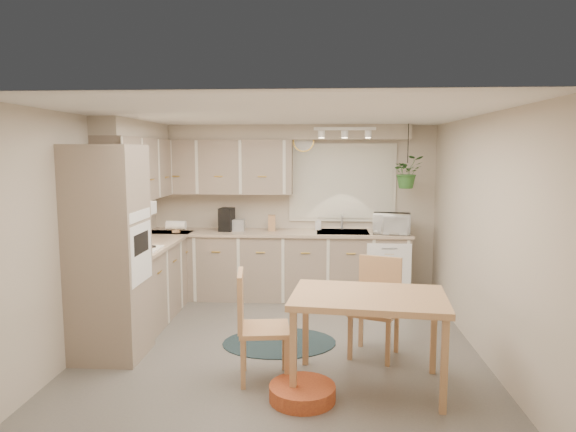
% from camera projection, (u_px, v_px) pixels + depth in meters
% --- Properties ---
extents(floor, '(4.20, 4.20, 0.00)m').
position_uv_depth(floor, '(282.00, 345.00, 5.42)').
color(floor, '#656159').
rests_on(floor, ground).
extents(ceiling, '(4.20, 4.20, 0.00)m').
position_uv_depth(ceiling, '(282.00, 115.00, 5.12)').
color(ceiling, silver).
rests_on(ceiling, wall_back).
extents(wall_back, '(4.00, 0.04, 2.40)m').
position_uv_depth(wall_back, '(293.00, 210.00, 7.35)').
color(wall_back, '#BEB19D').
rests_on(wall_back, floor).
extents(wall_front, '(4.00, 0.04, 2.40)m').
position_uv_depth(wall_front, '(257.00, 286.00, 3.19)').
color(wall_front, '#BEB19D').
rests_on(wall_front, floor).
extents(wall_left, '(0.04, 4.20, 2.40)m').
position_uv_depth(wall_left, '(93.00, 231.00, 5.39)').
color(wall_left, '#BEB19D').
rests_on(wall_left, floor).
extents(wall_right, '(0.04, 4.20, 2.40)m').
position_uv_depth(wall_right, '(481.00, 235.00, 5.14)').
color(wall_right, '#BEB19D').
rests_on(wall_right, floor).
extents(base_cab_left, '(0.60, 1.85, 0.90)m').
position_uv_depth(base_cab_left, '(150.00, 281.00, 6.33)').
color(base_cab_left, gray).
rests_on(base_cab_left, floor).
extents(base_cab_back, '(3.60, 0.60, 0.90)m').
position_uv_depth(base_cab_back, '(277.00, 266.00, 7.15)').
color(base_cab_back, gray).
rests_on(base_cab_back, floor).
extents(counter_left, '(0.64, 1.89, 0.04)m').
position_uv_depth(counter_left, '(150.00, 243.00, 6.27)').
color(counter_left, tan).
rests_on(counter_left, base_cab_left).
extents(counter_back, '(3.64, 0.64, 0.04)m').
position_uv_depth(counter_back, '(277.00, 233.00, 7.09)').
color(counter_back, tan).
rests_on(counter_back, base_cab_back).
extents(oven_stack, '(0.65, 0.65, 2.10)m').
position_uv_depth(oven_stack, '(109.00, 253.00, 5.02)').
color(oven_stack, gray).
rests_on(oven_stack, floor).
extents(wall_oven_face, '(0.02, 0.56, 0.58)m').
position_uv_depth(wall_oven_face, '(141.00, 253.00, 5.00)').
color(wall_oven_face, white).
rests_on(wall_oven_face, oven_stack).
extents(upper_cab_left, '(0.35, 2.00, 0.75)m').
position_uv_depth(upper_cab_left, '(140.00, 169.00, 6.29)').
color(upper_cab_left, gray).
rests_on(upper_cab_left, wall_left).
extents(upper_cab_back, '(2.00, 0.35, 0.75)m').
position_uv_depth(upper_cab_back, '(221.00, 167.00, 7.16)').
color(upper_cab_back, gray).
rests_on(upper_cab_back, wall_back).
extents(soffit_left, '(0.30, 2.00, 0.20)m').
position_uv_depth(soffit_left, '(136.00, 130.00, 6.24)').
color(soffit_left, '#BEB19D').
rests_on(soffit_left, wall_left).
extents(soffit_back, '(3.60, 0.30, 0.20)m').
position_uv_depth(soffit_back, '(278.00, 132.00, 7.07)').
color(soffit_back, '#BEB19D').
rests_on(soffit_back, wall_back).
extents(cooktop, '(0.52, 0.58, 0.02)m').
position_uv_depth(cooktop, '(134.00, 250.00, 5.70)').
color(cooktop, white).
rests_on(cooktop, counter_left).
extents(range_hood, '(0.40, 0.60, 0.14)m').
position_uv_depth(range_hood, '(130.00, 210.00, 5.65)').
color(range_hood, white).
rests_on(range_hood, upper_cab_left).
extents(window_blinds, '(1.40, 0.02, 1.00)m').
position_uv_depth(window_blinds, '(342.00, 183.00, 7.22)').
color(window_blinds, white).
rests_on(window_blinds, wall_back).
extents(window_frame, '(1.50, 0.02, 1.10)m').
position_uv_depth(window_frame, '(342.00, 183.00, 7.23)').
color(window_frame, beige).
rests_on(window_frame, wall_back).
extents(sink, '(0.70, 0.48, 0.10)m').
position_uv_depth(sink, '(342.00, 235.00, 7.04)').
color(sink, '#ACAFB4').
rests_on(sink, counter_back).
extents(dishwasher_front, '(0.58, 0.02, 0.83)m').
position_uv_depth(dishwasher_front, '(389.00, 275.00, 6.76)').
color(dishwasher_front, white).
rests_on(dishwasher_front, base_cab_back).
extents(track_light_bar, '(0.80, 0.04, 0.04)m').
position_uv_depth(track_light_bar, '(345.00, 129.00, 6.62)').
color(track_light_bar, white).
rests_on(track_light_bar, ceiling).
extents(wall_clock, '(0.30, 0.03, 0.30)m').
position_uv_depth(wall_clock, '(304.00, 141.00, 7.19)').
color(wall_clock, gold).
rests_on(wall_clock, wall_back).
extents(dining_table, '(1.39, 1.00, 0.82)m').
position_uv_depth(dining_table, '(368.00, 341.00, 4.42)').
color(dining_table, tan).
rests_on(dining_table, floor).
extents(chair_left, '(0.52, 0.52, 0.99)m').
position_uv_depth(chair_left, '(264.00, 326.00, 4.56)').
color(chair_left, tan).
rests_on(chair_left, floor).
extents(chair_back, '(0.59, 0.59, 0.98)m').
position_uv_depth(chair_back, '(374.00, 308.00, 5.08)').
color(chair_back, tan).
rests_on(chair_back, floor).
extents(braided_rug, '(1.33, 1.07, 0.01)m').
position_uv_depth(braided_rug, '(279.00, 343.00, 5.48)').
color(braided_rug, black).
rests_on(braided_rug, floor).
extents(pet_bed, '(0.62, 0.62, 0.13)m').
position_uv_depth(pet_bed, '(302.00, 393.00, 4.22)').
color(pet_bed, '#C25926').
rests_on(pet_bed, floor).
extents(microwave, '(0.53, 0.34, 0.33)m').
position_uv_depth(microwave, '(392.00, 221.00, 6.88)').
color(microwave, white).
rests_on(microwave, counter_back).
extents(soap_bottle, '(0.08, 0.18, 0.08)m').
position_uv_depth(soap_bottle, '(318.00, 227.00, 7.20)').
color(soap_bottle, white).
rests_on(soap_bottle, counter_back).
extents(hanging_plant, '(0.47, 0.51, 0.34)m').
position_uv_depth(hanging_plant, '(407.00, 176.00, 6.79)').
color(hanging_plant, '#2F6327').
rests_on(hanging_plant, ceiling).
extents(coffee_maker, '(0.21, 0.24, 0.32)m').
position_uv_depth(coffee_maker, '(227.00, 219.00, 7.12)').
color(coffee_maker, black).
rests_on(coffee_maker, counter_back).
extents(toaster, '(0.26, 0.15, 0.16)m').
position_uv_depth(toaster, '(235.00, 225.00, 7.14)').
color(toaster, '#ACAFB4').
rests_on(toaster, counter_back).
extents(knife_block, '(0.11, 0.11, 0.22)m').
position_uv_depth(knife_block, '(272.00, 223.00, 7.14)').
color(knife_block, tan).
rests_on(knife_block, counter_back).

